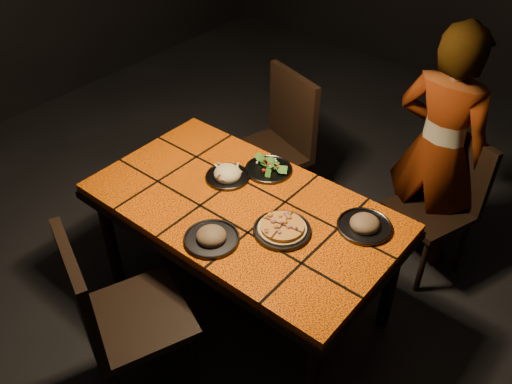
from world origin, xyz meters
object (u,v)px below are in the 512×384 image
Objects in this scene: plate_pizza at (282,229)px; plate_pasta at (228,175)px; diner at (439,151)px; chair_near at (114,313)px; dining_table at (243,215)px; chair_far_left at (278,139)px; chair_far_right at (443,196)px.

plate_pizza is 0.51m from plate_pasta.
chair_near is at bearing 71.92° from diner.
dining_table is 0.88m from chair_far_left.
chair_far_right reaches higher than plate_pasta.
diner is 5.46× the size of plate_pizza.
chair_far_right is (0.76, 1.82, -0.07)m from chair_near.
diner reaches higher than chair_far_right.
chair_far_left is 1.13× the size of chair_far_right.
plate_pasta is (-0.21, 0.11, 0.10)m from dining_table.
plate_pizza is at bearing -17.19° from plate_pasta.
diner is at bearing -87.29° from chair_near.
diner is at bearing 61.22° from dining_table.
chair_far_right is at bearing 68.98° from plate_pizza.
chair_far_right is at bearing -90.61° from chair_near.
chair_far_left reaches higher than plate_pasta.
chair_far_left is at bearing 16.80° from diner.
chair_near is 0.95m from plate_pasta.
chair_near is 3.62× the size of plate_pizza.
dining_table is 1.21m from diner.
plate_pizza is at bearing -34.35° from chair_far_left.
plate_pizza is (0.36, 0.77, 0.18)m from chair_near.
chair_near is 1.98m from chair_far_right.
plate_pizza is (0.28, -0.04, 0.10)m from dining_table.
plate_pasta is (-0.49, 0.15, 0.00)m from plate_pizza.
chair_far_right is at bearing 55.88° from dining_table.
diner is at bearing 177.70° from chair_far_right.
diner is at bearing 50.15° from plate_pasta.
dining_table is 1.24m from chair_far_right.
dining_table is 0.26m from plate_pasta.
chair_far_left reaches higher than dining_table.
chair_far_left is 4.23× the size of plate_pasta.
chair_far_right is 0.28m from diner.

